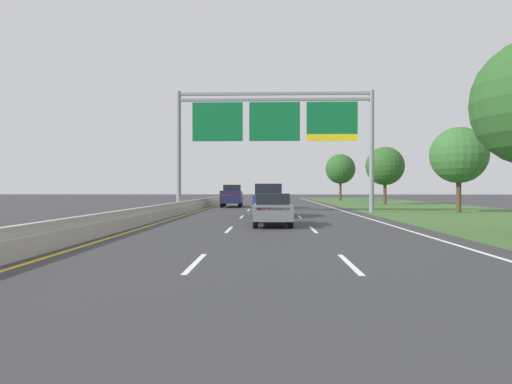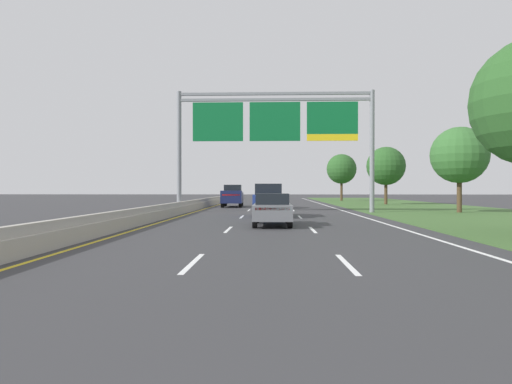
# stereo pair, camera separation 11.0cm
# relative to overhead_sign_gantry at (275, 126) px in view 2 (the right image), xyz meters

# --- Properties ---
(ground_plane) EXTENTS (220.00, 220.00, 0.00)m
(ground_plane) POSITION_rel_overhead_sign_gantry_xyz_m (-0.30, 0.88, -6.55)
(ground_plane) COLOR #333335
(lane_striping) EXTENTS (11.96, 106.00, 0.01)m
(lane_striping) POSITION_rel_overhead_sign_gantry_xyz_m (-0.30, 0.42, -6.55)
(lane_striping) COLOR white
(lane_striping) RESTS_ON ground
(grass_verge_right) EXTENTS (14.00, 110.00, 0.02)m
(grass_verge_right) POSITION_rel_overhead_sign_gantry_xyz_m (13.65, 0.88, -6.54)
(grass_verge_right) COLOR #3D602D
(grass_verge_right) RESTS_ON ground
(median_barrier_concrete) EXTENTS (0.60, 110.00, 0.85)m
(median_barrier_concrete) POSITION_rel_overhead_sign_gantry_xyz_m (-6.90, 0.88, -6.20)
(median_barrier_concrete) COLOR #A8A399
(median_barrier_concrete) RESTS_ON ground
(overhead_sign_gantry) EXTENTS (15.06, 0.42, 9.27)m
(overhead_sign_gantry) POSITION_rel_overhead_sign_gantry_xyz_m (0.00, 0.00, 0.00)
(overhead_sign_gantry) COLOR gray
(overhead_sign_gantry) RESTS_ON ground
(pickup_truck_navy) EXTENTS (2.16, 5.46, 2.20)m
(pickup_truck_navy) POSITION_rel_overhead_sign_gantry_xyz_m (-4.14, 10.58, -5.47)
(pickup_truck_navy) COLOR #161E47
(pickup_truck_navy) RESTS_ON ground
(car_blue_centre_lane_suv) EXTENTS (1.99, 4.74, 2.11)m
(car_blue_centre_lane_suv) POSITION_rel_overhead_sign_gantry_xyz_m (-0.48, -5.30, -5.45)
(car_blue_centre_lane_suv) COLOR navy
(car_blue_centre_lane_suv) RESTS_ON ground
(car_white_centre_lane_suv) EXTENTS (2.01, 4.74, 2.11)m
(car_white_centre_lane_suv) POSITION_rel_overhead_sign_gantry_xyz_m (-0.36, 7.42, -5.45)
(car_white_centre_lane_suv) COLOR silver
(car_white_centre_lane_suv) RESTS_ON ground
(car_grey_centre_lane_sedan) EXTENTS (1.83, 4.40, 1.57)m
(car_grey_centre_lane_sedan) POSITION_rel_overhead_sign_gantry_xyz_m (-0.21, -12.32, -5.73)
(car_grey_centre_lane_sedan) COLOR slate
(car_grey_centre_lane_sedan) RESTS_ON ground
(roadside_tree_mid) EXTENTS (4.24, 4.24, 6.46)m
(roadside_tree_mid) POSITION_rel_overhead_sign_gantry_xyz_m (13.89, 0.14, -2.22)
(roadside_tree_mid) COLOR #4C3823
(roadside_tree_mid) RESTS_ON ground
(roadside_tree_far) EXTENTS (4.40, 4.40, 6.62)m
(roadside_tree_far) POSITION_rel_overhead_sign_gantry_xyz_m (12.87, 18.04, -2.14)
(roadside_tree_far) COLOR #4C3823
(roadside_tree_far) RESTS_ON ground
(roadside_tree_distant) EXTENTS (4.44, 4.44, 7.00)m
(roadside_tree_distant) POSITION_rel_overhead_sign_gantry_xyz_m (10.22, 33.80, -1.78)
(roadside_tree_distant) COLOR #4C3823
(roadside_tree_distant) RESTS_ON ground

